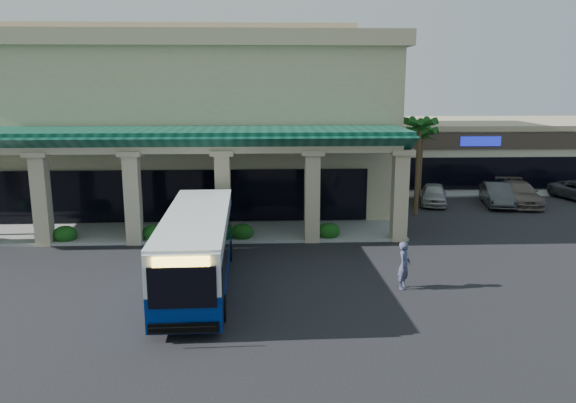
{
  "coord_description": "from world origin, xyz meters",
  "views": [
    {
      "loc": [
        -1.0,
        -22.61,
        8.06
      ],
      "look_at": [
        0.26,
        4.79,
        2.2
      ],
      "focal_mm": 35.0,
      "sensor_mm": 36.0,
      "label": 1
    }
  ],
  "objects_px": {
    "car_silver": "(434,194)",
    "car_red": "(519,193)",
    "car_white": "(497,194)",
    "pedestrian": "(404,265)",
    "transit_bus": "(197,250)"
  },
  "relations": [
    {
      "from": "car_white",
      "to": "car_silver",
      "type": "bearing_deg",
      "value": -176.08
    },
    {
      "from": "car_silver",
      "to": "car_white",
      "type": "xyz_separation_m",
      "value": [
        4.08,
        -0.55,
        0.05
      ]
    },
    {
      "from": "transit_bus",
      "to": "car_white",
      "type": "relative_size",
      "value": 2.37
    },
    {
      "from": "car_red",
      "to": "car_silver",
      "type": "bearing_deg",
      "value": -176.02
    },
    {
      "from": "transit_bus",
      "to": "car_silver",
      "type": "xyz_separation_m",
      "value": [
        14.08,
        14.76,
        -0.8
      ]
    },
    {
      "from": "pedestrian",
      "to": "car_red",
      "type": "distance_m",
      "value": 19.0
    },
    {
      "from": "car_white",
      "to": "car_red",
      "type": "xyz_separation_m",
      "value": [
        1.57,
        0.21,
        0.02
      ]
    },
    {
      "from": "transit_bus",
      "to": "pedestrian",
      "type": "xyz_separation_m",
      "value": [
        8.2,
        -0.67,
        -0.54
      ]
    },
    {
      "from": "car_white",
      "to": "car_red",
      "type": "distance_m",
      "value": 1.58
    },
    {
      "from": "car_white",
      "to": "car_red",
      "type": "bearing_deg",
      "value": 19.35
    },
    {
      "from": "pedestrian",
      "to": "car_silver",
      "type": "height_order",
      "value": "pedestrian"
    },
    {
      "from": "car_silver",
      "to": "car_red",
      "type": "bearing_deg",
      "value": 12.45
    },
    {
      "from": "transit_bus",
      "to": "car_white",
      "type": "bearing_deg",
      "value": 36.76
    },
    {
      "from": "pedestrian",
      "to": "car_white",
      "type": "bearing_deg",
      "value": -2.24
    },
    {
      "from": "transit_bus",
      "to": "car_silver",
      "type": "bearing_deg",
      "value": 45.08
    }
  ]
}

